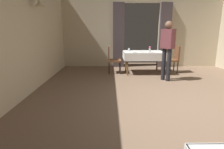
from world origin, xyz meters
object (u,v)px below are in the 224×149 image
at_px(plate_mid_d, 142,52).
at_px(dining_table_mid, 143,54).
at_px(chair_mid_right, 173,58).
at_px(flower_vase_mid, 150,49).
at_px(glass_mid_c, 129,50).
at_px(person_waiter_by_doorway, 167,46).
at_px(plate_mid_b, 135,52).
at_px(chair_mid_left, 112,58).

bearing_deg(plate_mid_d, dining_table_mid, 57.74).
height_order(dining_table_mid, chair_mid_right, chair_mid_right).
distance_m(flower_vase_mid, glass_mid_c, 0.80).
distance_m(dining_table_mid, flower_vase_mid, 0.40).
xyz_separation_m(dining_table_mid, person_waiter_by_doorway, (0.51, -0.99, 0.37)).
xyz_separation_m(flower_vase_mid, plate_mid_b, (-0.49, 0.01, -0.11)).
bearing_deg(plate_mid_b, glass_mid_c, 105.09).
bearing_deg(flower_vase_mid, glass_mid_c, 141.42).
xyz_separation_m(chair_mid_right, chair_mid_left, (-2.15, -0.07, 0.00)).
distance_m(dining_table_mid, plate_mid_b, 0.47).
relative_size(chair_mid_left, flower_vase_mid, 4.50).
height_order(plate_mid_b, plate_mid_d, same).
xyz_separation_m(plate_mid_b, person_waiter_by_doorway, (0.86, -0.69, 0.27)).
bearing_deg(person_waiter_by_doorway, glass_mid_c, 129.81).
distance_m(chair_mid_left, flower_vase_mid, 1.31).
height_order(chair_mid_left, flower_vase_mid, flower_vase_mid).
bearing_deg(glass_mid_c, person_waiter_by_doorway, -50.19).
relative_size(flower_vase_mid, glass_mid_c, 2.06).
xyz_separation_m(flower_vase_mid, glass_mid_c, (-0.63, 0.50, -0.06)).
distance_m(chair_mid_right, glass_mid_c, 1.59).
relative_size(chair_mid_right, plate_mid_b, 4.37).
relative_size(chair_mid_right, chair_mid_left, 1.00).
bearing_deg(dining_table_mid, person_waiter_by_doorway, -62.97).
height_order(chair_mid_right, chair_mid_left, same).
distance_m(chair_mid_right, plate_mid_b, 1.50).
xyz_separation_m(dining_table_mid, chair_mid_left, (-1.08, 0.01, -0.14)).
xyz_separation_m(chair_mid_left, plate_mid_d, (0.98, -0.16, 0.24)).
bearing_deg(flower_vase_mid, dining_table_mid, 115.32).
bearing_deg(plate_mid_b, dining_table_mid, 40.89).
bearing_deg(glass_mid_c, plate_mid_b, -74.91).
xyz_separation_m(dining_table_mid, plate_mid_b, (-0.35, -0.30, 0.10)).
distance_m(plate_mid_b, plate_mid_d, 0.30).
relative_size(glass_mid_c, person_waiter_by_doorway, 0.06).
xyz_separation_m(chair_mid_right, flower_vase_mid, (-0.93, -0.39, 0.35)).
distance_m(plate_mid_b, person_waiter_by_doorway, 1.13).
xyz_separation_m(plate_mid_b, glass_mid_c, (-0.13, 0.49, 0.04)).
xyz_separation_m(glass_mid_c, plate_mid_d, (0.39, -0.34, -0.04)).
bearing_deg(chair_mid_right, glass_mid_c, 176.10).
bearing_deg(flower_vase_mid, person_waiter_by_doorway, -62.22).
xyz_separation_m(chair_mid_right, plate_mid_d, (-1.17, -0.24, 0.24)).
relative_size(plate_mid_b, person_waiter_by_doorway, 0.12).
relative_size(chair_mid_right, person_waiter_by_doorway, 0.54).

